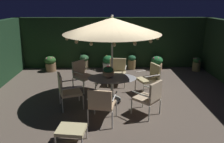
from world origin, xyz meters
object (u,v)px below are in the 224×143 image
Objects in this scene: patio_chair_south at (150,77)px; potted_plant_back_left at (84,61)px; patio_dining_table at (112,83)px; potted_plant_back_right at (108,63)px; patio_umbrella at (112,26)px; potted_plant_right_far at (132,62)px; potted_plant_left_near at (197,64)px; patio_chair_northeast at (67,89)px; potted_plant_left_far at (157,63)px; centerpiece_planter at (108,71)px; patio_chair_north at (82,73)px; potted_plant_right_near at (50,63)px; ottoman_footrest at (71,130)px; patio_chair_southeast at (150,96)px; patio_chair_southwest at (117,70)px; patio_chair_east at (102,103)px.

patio_chair_south is 1.47× the size of potted_plant_back_left.
patio_dining_table is 2.22× the size of potted_plant_back_right.
potted_plant_back_left is at bearing 110.33° from patio_umbrella.
potted_plant_right_far is at bearing -0.62° from potted_plant_back_left.
patio_chair_northeast is at bearing -146.88° from potted_plant_left_near.
centerpiece_planter is at bearing -125.24° from potted_plant_left_far.
patio_chair_north is 2.62m from potted_plant_right_near.
centerpiece_planter is at bearing 69.73° from ottoman_footrest.
centerpiece_planter is at bearing -44.71° from patio_chair_north.
patio_chair_northeast reaches higher than potted_plant_left_near.
potted_plant_right_near is at bearing 179.33° from potted_plant_left_near.
ottoman_footrest is 5.22m from potted_plant_back_right.
centerpiece_planter is 0.37× the size of patio_chair_northeast.
potted_plant_back_right is at bearing 118.62° from patio_chair_south.
patio_chair_south is 1.48× the size of potted_plant_back_right.
patio_chair_north is at bearing 136.85° from patio_chair_southeast.
potted_plant_back_left is at bearing 10.66° from potted_plant_right_near.
potted_plant_left_near is (3.58, 1.53, -0.23)m from patio_chair_southwest.
patio_chair_north reaches higher than potted_plant_left_far.
ottoman_footrest is 5.66m from potted_plant_right_far.
potted_plant_back_left is (-2.15, 0.02, 0.05)m from potted_plant_right_far.
potted_plant_right_far is at bearing 74.74° from patio_chair_east.
potted_plant_back_right is at bearing 1.44° from potted_plant_right_near.
centerpiece_planter is 0.40× the size of patio_chair_southwest.
potted_plant_right_near is at bearing 111.62° from patio_chair_northeast.
potted_plant_left_near is (2.82, 3.84, -0.25)m from patio_chair_southeast.
potted_plant_left_near is (3.80, 2.88, -0.26)m from patio_dining_table.
patio_chair_southeast is 5.34m from potted_plant_right_near.
potted_plant_back_right is (-2.17, -0.09, 0.02)m from potted_plant_left_far.
potted_plant_back_right is (2.55, 0.06, -0.02)m from potted_plant_right_near.
patio_chair_north reaches higher than potted_plant_right_near.
ottoman_footrest is 6.03m from potted_plant_left_far.
ottoman_footrest is at bearing -147.95° from patio_chair_southeast.
potted_plant_left_far is (1.10, 4.07, -0.25)m from patio_chair_southeast.
patio_umbrella is at bearing 135.32° from patio_chair_southeast.
patio_chair_south is 1.63× the size of potted_plant_left_far.
patio_umbrella is at bearing -48.10° from potted_plant_right_near.
potted_plant_right_near is (-2.65, 2.95, -0.22)m from patio_dining_table.
patio_chair_east is (-0.28, -1.34, 0.00)m from patio_dining_table.
centerpiece_planter is 0.59× the size of ottoman_footrest.
patio_chair_south is 1.34m from patio_chair_southwest.
potted_plant_left_near is at bearing -2.05° from potted_plant_back_right.
centerpiece_planter reaches higher than potted_plant_back_right.
patio_chair_southeast reaches higher than patio_chair_east.
patio_chair_northeast is 4.30m from potted_plant_right_far.
patio_chair_northeast is at bearing -133.53° from potted_plant_left_far.
centerpiece_planter is 3.07m from potted_plant_back_right.
potted_plant_right_near is (-4.72, -0.15, 0.04)m from potted_plant_left_far.
patio_chair_north is 1.56× the size of potted_plant_right_far.
patio_chair_northeast is (-1.30, -0.45, -0.01)m from patio_dining_table.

